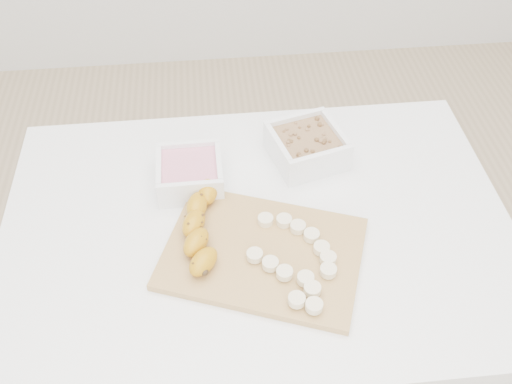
{
  "coord_description": "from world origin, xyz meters",
  "views": [
    {
      "loc": [
        -0.08,
        -0.72,
        1.6
      ],
      "look_at": [
        0.0,
        0.03,
        0.81
      ],
      "focal_mm": 40.0,
      "sensor_mm": 36.0,
      "label": 1
    }
  ],
  "objects": [
    {
      "name": "bowl_yogurt",
      "position": [
        -0.13,
        0.13,
        0.78
      ],
      "size": [
        0.13,
        0.13,
        0.06
      ],
      "color": "white",
      "rests_on": "table"
    },
    {
      "name": "banana_slices",
      "position": [
        0.06,
        -0.11,
        0.77
      ],
      "size": [
        0.16,
        0.23,
        0.02
      ],
      "color": "beige",
      "rests_on": "cutting_board"
    },
    {
      "name": "bowl_granola",
      "position": [
        0.13,
        0.18,
        0.78
      ],
      "size": [
        0.18,
        0.18,
        0.07
      ],
      "color": "white",
      "rests_on": "table"
    },
    {
      "name": "table",
      "position": [
        0.0,
        0.0,
        0.65
      ],
      "size": [
        1.0,
        0.7,
        0.75
      ],
      "color": "white",
      "rests_on": "ground"
    },
    {
      "name": "cutting_board",
      "position": [
        0.0,
        -0.08,
        0.76
      ],
      "size": [
        0.42,
        0.36,
        0.01
      ],
      "primitive_type": "cube",
      "rotation": [
        0.0,
        0.0,
        -0.36
      ],
      "color": "tan",
      "rests_on": "table"
    },
    {
      "name": "banana",
      "position": [
        -0.11,
        -0.02,
        0.78
      ],
      "size": [
        0.12,
        0.24,
        0.04
      ],
      "primitive_type": null,
      "rotation": [
        0.0,
        0.0,
        -0.29
      ],
      "color": "#B77B0E",
      "rests_on": "cutting_board"
    }
  ]
}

